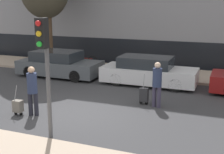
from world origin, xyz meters
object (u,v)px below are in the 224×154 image
object	(u,v)px
parked_bicycle	(84,61)
trolley_left	(18,106)
parked_car_1	(148,72)
traffic_light	(44,55)
pedestrian_right	(157,82)
pedestrian_left	(32,88)
parked_car_0	(59,64)
trolley_right	(144,95)

from	to	relation	value
parked_bicycle	trolley_left	bearing A→B (deg)	-80.65
parked_car_1	traffic_light	world-z (taller)	traffic_light
pedestrian_right	traffic_light	distance (m)	4.74
pedestrian_right	pedestrian_left	bearing A→B (deg)	-130.97
parked_car_0	traffic_light	distance (m)	8.23
parked_car_1	trolley_right	xyz separation A→B (m)	(0.64, -2.95, -0.25)
trolley_left	traffic_light	bearing A→B (deg)	-32.52
parked_car_1	parked_bicycle	distance (m)	4.83
trolley_right	traffic_light	distance (m)	4.88
trolley_left	traffic_light	distance (m)	3.28
parked_car_0	parked_bicycle	size ratio (longest dim) A/B	2.48
parked_car_0	parked_car_1	world-z (taller)	parked_car_0
trolley_left	traffic_light	xyz separation A→B (m)	(2.10, -1.34, 2.14)
pedestrian_left	traffic_light	xyz separation A→B (m)	(1.57, -1.51, 1.47)
trolley_right	pedestrian_left	bearing A→B (deg)	-141.28
parked_car_0	parked_car_1	distance (m)	4.86
parked_car_1	parked_bicycle	xyz separation A→B (m)	(-4.38, 2.02, -0.15)
pedestrian_left	trolley_right	size ratio (longest dim) A/B	1.45
parked_car_0	pedestrian_left	distance (m)	5.99
parked_car_0	trolley_right	bearing A→B (deg)	-28.16
trolley_right	parked_car_0	bearing A→B (deg)	151.84
pedestrian_left	parked_bicycle	xyz separation A→B (m)	(-1.80, 7.56, -0.50)
trolley_right	traffic_light	xyz separation A→B (m)	(-1.65, -4.09, 2.08)
pedestrian_right	traffic_light	size ratio (longest dim) A/B	0.50
trolley_left	trolley_right	world-z (taller)	trolley_right
pedestrian_right	trolley_right	size ratio (longest dim) A/B	1.44
parked_car_1	trolley_left	bearing A→B (deg)	-118.58
pedestrian_right	parked_bicycle	bearing A→B (deg)	153.35
traffic_light	trolley_right	bearing A→B (deg)	68.02
pedestrian_right	parked_bicycle	size ratio (longest dim) A/B	0.97
parked_car_1	trolley_left	size ratio (longest dim) A/B	4.17
traffic_light	parked_bicycle	xyz separation A→B (m)	(-3.37, 9.07, -1.97)
pedestrian_left	trolley_left	bearing A→B (deg)	-179.93
parked_car_1	parked_bicycle	size ratio (longest dim) A/B	2.52
parked_car_0	parked_car_1	size ratio (longest dim) A/B	0.98
parked_car_0	trolley_left	distance (m)	5.98
parked_car_1	pedestrian_right	distance (m)	3.34
trolley_right	traffic_light	bearing A→B (deg)	-111.98
traffic_light	parked_car_1	bearing A→B (deg)	81.81
parked_car_1	trolley_left	distance (m)	6.51
trolley_right	parked_bicycle	xyz separation A→B (m)	(-5.02, 4.97, 0.11)
traffic_light	pedestrian_right	bearing A→B (deg)	61.05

